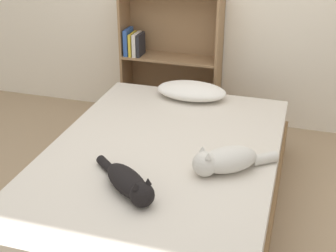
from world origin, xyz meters
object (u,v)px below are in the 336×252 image
object	(u,v)px
pillow	(191,91)
cat_light	(225,160)
cat_dark	(130,184)
bookshelf	(170,55)
bed	(161,182)

from	to	relation	value
pillow	cat_light	distance (m)	1.02
cat_dark	bookshelf	distance (m)	1.80
pillow	bookshelf	world-z (taller)	bookshelf
bookshelf	pillow	bearing A→B (deg)	-57.69
cat_light	bed	bearing A→B (deg)	-49.52
pillow	cat_dark	distance (m)	1.27
bed	pillow	xyz separation A→B (m)	(-0.02, 0.83, 0.27)
bed	bookshelf	size ratio (longest dim) A/B	1.77
pillow	cat_light	xyz separation A→B (m)	(0.42, -0.93, 0.01)
cat_light	cat_dark	bearing A→B (deg)	3.35
pillow	bookshelf	xyz separation A→B (m)	(-0.31, 0.49, 0.09)
bed	pillow	size ratio (longest dim) A/B	3.89
pillow	cat_light	size ratio (longest dim) A/B	1.16
bookshelf	cat_light	bearing A→B (deg)	-62.67
cat_dark	bookshelf	world-z (taller)	bookshelf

